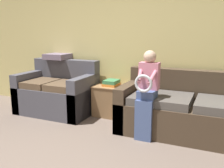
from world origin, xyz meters
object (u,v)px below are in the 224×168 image
couch_side (58,93)px  throw_pillow (58,56)px  child_left_seated (147,90)px  couch_main (194,112)px  side_shelf (112,100)px  book_stack (111,83)px

couch_side → throw_pillow: size_ratio=3.13×
child_left_seated → throw_pillow: child_left_seated is taller
couch_main → side_shelf: bearing=169.8°
child_left_seated → book_stack: child_left_seated is taller
child_left_seated → throw_pillow: 2.09m
couch_main → couch_side: 2.35m
side_shelf → book_stack: size_ratio=1.95×
throw_pillow → couch_side: bearing=-60.7°
side_shelf → book_stack: 0.30m
couch_main → couch_side: size_ratio=1.58×
child_left_seated → couch_main: bearing=33.7°
couch_side → side_shelf: couch_side is taller
book_stack → throw_pillow: (-1.13, 0.07, 0.40)m
child_left_seated → throw_pillow: (-1.93, 0.72, 0.31)m
couch_side → side_shelf: 1.00m
child_left_seated → book_stack: bearing=141.4°
couch_main → throw_pillow: size_ratio=4.94×
side_shelf → throw_pillow: size_ratio=1.39×
couch_main → child_left_seated: (-0.58, -0.39, 0.34)m
side_shelf → throw_pillow: throw_pillow is taller
couch_side → child_left_seated: size_ratio=1.10×
side_shelf → book_stack: (-0.01, 0.01, 0.30)m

